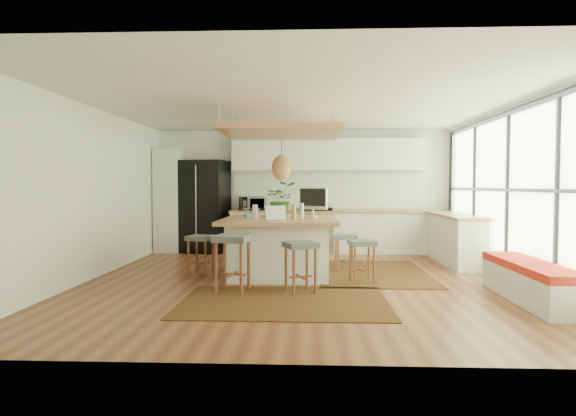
{
  "coord_description": "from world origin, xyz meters",
  "views": [
    {
      "loc": [
        0.14,
        -7.4,
        1.46
      ],
      "look_at": [
        -0.2,
        0.5,
        1.1
      ],
      "focal_mm": 30.23,
      "sensor_mm": 36.0,
      "label": 1
    }
  ],
  "objects_px": {
    "laptop": "(278,213)",
    "monitor": "(313,202)",
    "island": "(279,247)",
    "fridge": "(204,210)",
    "microwave": "(253,202)",
    "island_plant": "(281,203)",
    "stool_near_right": "(301,267)",
    "stool_left_side": "(201,254)",
    "stool_right_back": "(345,251)",
    "stool_near_left": "(233,266)",
    "stool_right_front": "(362,259)"
  },
  "relations": [
    {
      "from": "laptop",
      "to": "monitor",
      "type": "distance_m",
      "value": 1.03
    },
    {
      "from": "island",
      "to": "fridge",
      "type": "bearing_deg",
      "value": 123.92
    },
    {
      "from": "microwave",
      "to": "island_plant",
      "type": "height_order",
      "value": "island_plant"
    },
    {
      "from": "fridge",
      "to": "monitor",
      "type": "bearing_deg",
      "value": -33.39
    },
    {
      "from": "monitor",
      "to": "stool_near_right",
      "type": "bearing_deg",
      "value": -64.41
    },
    {
      "from": "fridge",
      "to": "stool_near_right",
      "type": "height_order",
      "value": "fridge"
    },
    {
      "from": "stool_left_side",
      "to": "monitor",
      "type": "height_order",
      "value": "monitor"
    },
    {
      "from": "stool_near_right",
      "to": "laptop",
      "type": "xyz_separation_m",
      "value": [
        -0.36,
        0.78,
        0.7
      ]
    },
    {
      "from": "stool_right_back",
      "to": "stool_near_left",
      "type": "bearing_deg",
      "value": -135.59
    },
    {
      "from": "stool_right_back",
      "to": "laptop",
      "type": "relative_size",
      "value": 1.81
    },
    {
      "from": "stool_near_left",
      "to": "microwave",
      "type": "height_order",
      "value": "microwave"
    },
    {
      "from": "stool_near_right",
      "to": "laptop",
      "type": "bearing_deg",
      "value": 114.66
    },
    {
      "from": "stool_near_left",
      "to": "stool_right_back",
      "type": "distance_m",
      "value": 2.34
    },
    {
      "from": "fridge",
      "to": "stool_right_front",
      "type": "bearing_deg",
      "value": -35.49
    },
    {
      "from": "island",
      "to": "laptop",
      "type": "relative_size",
      "value": 5.33
    },
    {
      "from": "monitor",
      "to": "microwave",
      "type": "bearing_deg",
      "value": 151.4
    },
    {
      "from": "stool_right_front",
      "to": "microwave",
      "type": "distance_m",
      "value": 3.92
    },
    {
      "from": "stool_near_right",
      "to": "stool_left_side",
      "type": "xyz_separation_m",
      "value": [
        -1.65,
        1.18,
        0.0
      ]
    },
    {
      "from": "stool_right_front",
      "to": "island_plant",
      "type": "xyz_separation_m",
      "value": [
        -1.29,
        1.18,
        0.81
      ]
    },
    {
      "from": "stool_near_left",
      "to": "fridge",
      "type": "bearing_deg",
      "value": 107.61
    },
    {
      "from": "stool_near_right",
      "to": "stool_right_back",
      "type": "bearing_deg",
      "value": 65.79
    },
    {
      "from": "stool_left_side",
      "to": "island",
      "type": "bearing_deg",
      "value": 3.74
    },
    {
      "from": "stool_near_right",
      "to": "stool_right_front",
      "type": "height_order",
      "value": "stool_near_right"
    },
    {
      "from": "laptop",
      "to": "island_plant",
      "type": "xyz_separation_m",
      "value": [
        -0.02,
        1.09,
        0.12
      ]
    },
    {
      "from": "island",
      "to": "stool_right_back",
      "type": "xyz_separation_m",
      "value": [
        1.1,
        0.37,
        -0.11
      ]
    },
    {
      "from": "monitor",
      "to": "microwave",
      "type": "relative_size",
      "value": 1.02
    },
    {
      "from": "island_plant",
      "to": "monitor",
      "type": "bearing_deg",
      "value": -22.09
    },
    {
      "from": "stool_right_back",
      "to": "laptop",
      "type": "distance_m",
      "value": 1.55
    },
    {
      "from": "stool_right_back",
      "to": "microwave",
      "type": "bearing_deg",
      "value": 128.62
    },
    {
      "from": "stool_near_right",
      "to": "island",
      "type": "bearing_deg",
      "value": 106.17
    },
    {
      "from": "island",
      "to": "monitor",
      "type": "relative_size",
      "value": 3.34
    },
    {
      "from": "laptop",
      "to": "stool_right_front",
      "type": "bearing_deg",
      "value": -25.82
    },
    {
      "from": "fridge",
      "to": "island_plant",
      "type": "distance_m",
      "value": 2.82
    },
    {
      "from": "island",
      "to": "monitor",
      "type": "distance_m",
      "value": 0.99
    },
    {
      "from": "stool_near_left",
      "to": "laptop",
      "type": "xyz_separation_m",
      "value": [
        0.58,
        0.78,
        0.7
      ]
    },
    {
      "from": "laptop",
      "to": "monitor",
      "type": "height_order",
      "value": "monitor"
    },
    {
      "from": "stool_left_side",
      "to": "laptop",
      "type": "relative_size",
      "value": 1.88
    },
    {
      "from": "island",
      "to": "stool_near_right",
      "type": "distance_m",
      "value": 1.32
    },
    {
      "from": "stool_near_left",
      "to": "monitor",
      "type": "bearing_deg",
      "value": 55.82
    },
    {
      "from": "fridge",
      "to": "stool_near_right",
      "type": "xyz_separation_m",
      "value": [
        2.21,
        -4.0,
        -0.57
      ]
    },
    {
      "from": "stool_left_side",
      "to": "stool_right_back",
      "type": "bearing_deg",
      "value": 10.79
    },
    {
      "from": "laptop",
      "to": "monitor",
      "type": "xyz_separation_m",
      "value": [
        0.54,
        0.87,
        0.14
      ]
    },
    {
      "from": "island_plant",
      "to": "stool_left_side",
      "type": "bearing_deg",
      "value": -151.46
    },
    {
      "from": "stool_right_front",
      "to": "stool_left_side",
      "type": "distance_m",
      "value": 2.61
    },
    {
      "from": "fridge",
      "to": "laptop",
      "type": "distance_m",
      "value": 3.72
    },
    {
      "from": "stool_right_back",
      "to": "monitor",
      "type": "relative_size",
      "value": 1.13
    },
    {
      "from": "stool_right_front",
      "to": "laptop",
      "type": "distance_m",
      "value": 1.45
    },
    {
      "from": "fridge",
      "to": "monitor",
      "type": "relative_size",
      "value": 3.64
    },
    {
      "from": "stool_right_back",
      "to": "laptop",
      "type": "xyz_separation_m",
      "value": [
        -1.09,
        -0.85,
        0.7
      ]
    },
    {
      "from": "fridge",
      "to": "laptop",
      "type": "bearing_deg",
      "value": -48.97
    }
  ]
}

